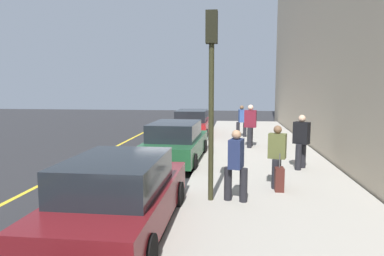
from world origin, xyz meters
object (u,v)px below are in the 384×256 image
parked_car_maroon (120,196)px  pedestrian_navy_coat (236,163)px  traffic_light_pole (211,74)px  pedestrian_burgundy_coat (250,125)px  pedestrian_black_coat (301,140)px  parked_car_green (176,142)px  rolling_suitcase (279,179)px  pedestrian_blue_coat (242,120)px  parked_car_red (192,123)px  pedestrian_olive_coat (277,154)px

parked_car_maroon → pedestrian_navy_coat: (1.77, -2.15, 0.27)m
traffic_light_pole → pedestrian_burgundy_coat: bearing=-9.9°
pedestrian_black_coat → pedestrian_burgundy_coat: bearing=19.9°
pedestrian_navy_coat → traffic_light_pole: traffic_light_pole is taller
pedestrian_black_coat → parked_car_green: bearing=75.9°
pedestrian_black_coat → pedestrian_navy_coat: 3.99m
pedestrian_burgundy_coat → pedestrian_navy_coat: size_ratio=1.12×
pedestrian_burgundy_coat → pedestrian_black_coat: bearing=-160.1°
traffic_light_pole → rolling_suitcase: 3.21m
pedestrian_black_coat → rolling_suitcase: size_ratio=1.81×
parked_car_maroon → pedestrian_blue_coat: size_ratio=2.70×
parked_car_red → traffic_light_pole: size_ratio=1.13×
parked_car_green → pedestrian_navy_coat: (-4.45, -2.13, 0.27)m
parked_car_maroon → pedestrian_navy_coat: bearing=-50.5°
pedestrian_burgundy_coat → pedestrian_blue_coat: 3.14m
parked_car_green → pedestrian_black_coat: 4.37m
parked_car_green → pedestrian_navy_coat: 4.94m
parked_car_maroon → rolling_suitcase: parked_car_maroon is taller
parked_car_red → pedestrian_burgundy_coat: 4.84m
pedestrian_navy_coat → rolling_suitcase: bearing=-50.7°
parked_car_green → pedestrian_blue_coat: (5.96, -2.52, 0.27)m
pedestrian_burgundy_coat → rolling_suitcase: (-6.38, -0.41, -0.69)m
parked_car_maroon → pedestrian_burgundy_coat: bearing=-17.4°
parked_car_green → pedestrian_blue_coat: 6.47m
parked_car_red → pedestrian_blue_coat: bearing=-103.7°
pedestrian_black_coat → pedestrian_burgundy_coat: (3.89, 1.41, 0.06)m
parked_car_red → pedestrian_black_coat: size_ratio=2.76×
parked_car_maroon → traffic_light_pole: 3.30m
parked_car_red → pedestrian_burgundy_coat: pedestrian_burgundy_coat is taller
pedestrian_black_coat → pedestrian_burgundy_coat: pedestrian_burgundy_coat is taller
pedestrian_navy_coat → pedestrian_black_coat: bearing=-31.8°
pedestrian_burgundy_coat → pedestrian_navy_coat: pedestrian_burgundy_coat is taller
parked_car_maroon → traffic_light_pole: traffic_light_pole is taller
parked_car_green → pedestrian_olive_coat: pedestrian_olive_coat is taller
parked_car_green → traffic_light_pole: 5.23m
parked_car_maroon → parked_car_red: (12.84, 0.16, 0.00)m
parked_car_red → pedestrian_blue_coat: pedestrian_blue_coat is taller
pedestrian_olive_coat → traffic_light_pole: size_ratio=0.38×
parked_car_green → parked_car_red: (6.62, 0.18, 0.00)m
parked_car_maroon → pedestrian_blue_coat: pedestrian_blue_coat is taller
parked_car_green → traffic_light_pole: bearing=-160.7°
pedestrian_olive_coat → parked_car_maroon: bearing=133.2°
pedestrian_blue_coat → pedestrian_olive_coat: pedestrian_blue_coat is taller
parked_car_red → pedestrian_navy_coat: pedestrian_navy_coat is taller
parked_car_red → pedestrian_burgundy_coat: (-3.79, -3.00, 0.38)m
pedestrian_black_coat → rolling_suitcase: (-2.49, 1.00, -0.62)m
pedestrian_olive_coat → pedestrian_burgundy_coat: bearing=3.7°
pedestrian_navy_coat → parked_car_red: bearing=11.8°
pedestrian_burgundy_coat → pedestrian_olive_coat: 6.03m
pedestrian_navy_coat → rolling_suitcase: (0.90, -1.10, -0.58)m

